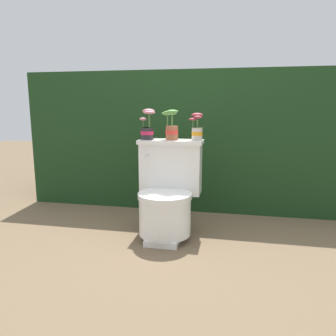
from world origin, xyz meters
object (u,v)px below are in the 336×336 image
toilet (168,193)px  potted_plant_left (147,127)px  potted_plant_midleft (171,127)px  potted_plant_middle (197,129)px

toilet → potted_plant_left: bearing=144.8°
potted_plant_left → potted_plant_midleft: size_ratio=1.03×
potted_plant_left → toilet: bearing=-35.2°
potted_plant_midleft → potted_plant_middle: potted_plant_midleft is taller
potted_plant_midleft → potted_plant_left: bearing=-177.4°
toilet → potted_plant_left: (-0.19, 0.13, 0.48)m
potted_plant_left → potted_plant_midleft: (0.19, 0.01, 0.01)m
toilet → potted_plant_midleft: (0.00, 0.14, 0.49)m
potted_plant_left → potted_plant_midleft: potted_plant_left is taller
potted_plant_left → potted_plant_midleft: 0.19m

